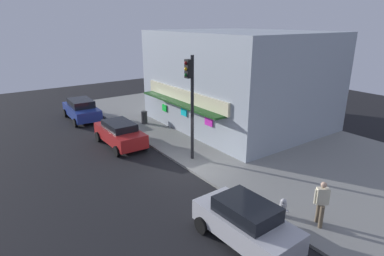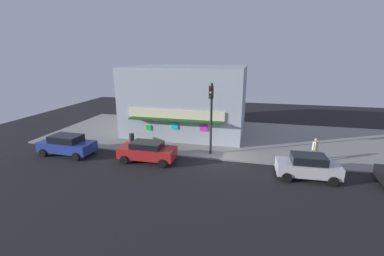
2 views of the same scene
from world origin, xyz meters
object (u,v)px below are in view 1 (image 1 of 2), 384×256
object	(u,v)px
traffic_light	(191,95)
trash_can	(144,117)
pedestrian	(321,201)
parked_car_silver	(246,222)
parked_car_red	(120,133)
parked_car_blue	(82,109)
fire_hydrant	(283,208)

from	to	relation	value
traffic_light	trash_can	bearing A→B (deg)	172.62
trash_can	traffic_light	bearing A→B (deg)	-7.38
pedestrian	parked_car_silver	distance (m)	3.09
trash_can	pedestrian	distance (m)	15.26
traffic_light	parked_car_red	xyz separation A→B (m)	(-4.51, -2.24, -2.95)
parked_car_silver	trash_can	bearing A→B (deg)	166.29
parked_car_blue	parked_car_silver	bearing A→B (deg)	-0.31
fire_hydrant	traffic_light	bearing A→B (deg)	177.65
traffic_light	pedestrian	bearing A→B (deg)	2.84
parked_car_red	trash_can	bearing A→B (deg)	131.90
parked_car_silver	fire_hydrant	bearing A→B (deg)	94.88
traffic_light	parked_car_blue	xyz separation A→B (m)	(-11.47, -2.42, -2.92)
parked_car_red	parked_car_blue	xyz separation A→B (m)	(-6.96, -0.18, 0.03)
traffic_light	pedestrian	xyz separation A→B (m)	(7.86, 0.39, -2.64)
fire_hydrant	parked_car_blue	bearing A→B (deg)	-173.25
parked_car_silver	pedestrian	bearing A→B (deg)	71.21
traffic_light	parked_car_blue	bearing A→B (deg)	-168.07
parked_car_red	pedestrian	bearing A→B (deg)	12.02
parked_car_silver	parked_car_red	distance (m)	11.38
pedestrian	parked_car_blue	distance (m)	19.53
traffic_light	parked_car_red	bearing A→B (deg)	-153.55
traffic_light	parked_car_blue	distance (m)	12.08
traffic_light	trash_can	xyz separation A→B (m)	(-7.38, 0.96, -3.17)
pedestrian	parked_car_blue	bearing A→B (deg)	-171.72
parked_car_red	traffic_light	bearing A→B (deg)	26.45
parked_car_silver	parked_car_red	bearing A→B (deg)	178.60
pedestrian	parked_car_blue	world-z (taller)	pedestrian
parked_car_silver	parked_car_blue	xyz separation A→B (m)	(-18.33, 0.10, 0.01)
traffic_light	parked_car_red	size ratio (longest dim) A/B	1.33
pedestrian	parked_car_red	distance (m)	12.65
trash_can	parked_car_blue	size ratio (longest dim) A/B	0.20
fire_hydrant	parked_car_blue	world-z (taller)	parked_car_blue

